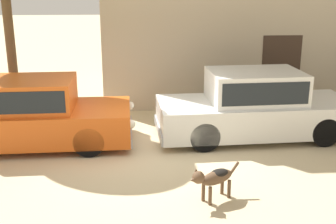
{
  "coord_description": "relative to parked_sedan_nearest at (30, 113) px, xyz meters",
  "views": [
    {
      "loc": [
        0.03,
        -8.54,
        3.55
      ],
      "look_at": [
        0.56,
        0.2,
        0.9
      ],
      "focal_mm": 46.57,
      "sensor_mm": 36.0,
      "label": 1
    }
  ],
  "objects": [
    {
      "name": "parked_sedan_nearest",
      "position": [
        0.0,
        0.0,
        0.0
      ],
      "size": [
        4.56,
        1.92,
        1.51
      ],
      "rotation": [
        0.0,
        0.0,
        0.03
      ],
      "color": "#D15619",
      "rests_on": "ground_plane"
    },
    {
      "name": "stray_dog_spotted",
      "position": [
        3.64,
        -2.81,
        -0.32
      ],
      "size": [
        0.95,
        0.64,
        0.65
      ],
      "rotation": [
        0.0,
        0.0,
        3.7
      ],
      "color": "brown",
      "rests_on": "ground_plane"
    },
    {
      "name": "parked_sedan_second",
      "position": [
        5.1,
        0.25,
        0.03
      ],
      "size": [
        4.75,
        2.02,
        1.58
      ],
      "rotation": [
        0.0,
        0.0,
        0.06
      ],
      "color": "silver",
      "rests_on": "ground_plane"
    },
    {
      "name": "ground_plane",
      "position": [
        2.45,
        -0.81,
        -0.74
      ],
      "size": [
        80.0,
        80.0,
        0.0
      ],
      "primitive_type": "plane",
      "color": "#CCB78E"
    }
  ]
}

